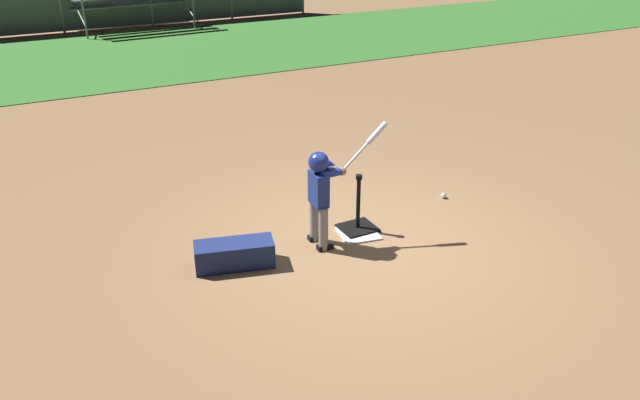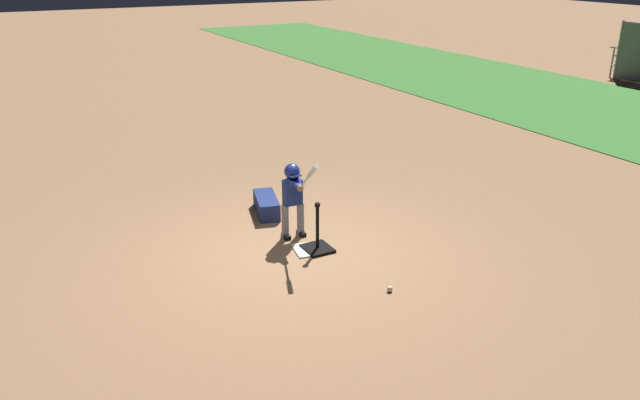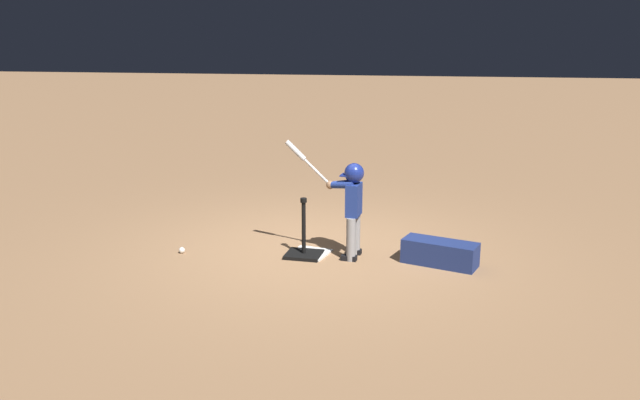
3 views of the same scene
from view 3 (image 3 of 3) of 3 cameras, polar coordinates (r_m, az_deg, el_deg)
The scene contains 6 objects.
ground_plane at distance 7.72m, azimuth -0.57°, elevation -4.45°, with size 90.00×90.00×0.00m, color #99704C.
home_plate at distance 7.52m, azimuth -0.96°, elevation -4.88°, with size 0.44×0.44×0.02m, color white.
batting_tee at distance 7.42m, azimuth -1.49°, elevation -4.40°, with size 0.42×0.38×0.71m.
batter_child at distance 7.23m, azimuth 2.83°, elevation 0.22°, with size 0.95×0.36×1.37m.
baseball at distance 7.72m, azimuth -12.52°, elevation -4.50°, with size 0.07×0.07×0.07m, color white.
equipment_bag at distance 7.26m, azimuth 10.91°, elevation -4.77°, with size 0.84×0.32×0.28m, color navy.
Camera 3 is at (-1.78, 7.10, 2.44)m, focal length 35.00 mm.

